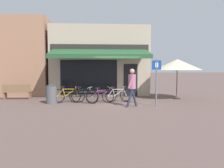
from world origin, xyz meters
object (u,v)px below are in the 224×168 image
object	(u,v)px
bicycle_black	(83,96)
parking_sign	(156,77)
bicycle_purple	(102,96)
litter_bin	(51,94)
bicycle_orange	(68,95)
cafe_parasol	(177,65)
pedestrian_adult	(132,84)
park_bench	(17,92)
bicycle_silver	(117,95)

from	to	relation	value
bicycle_black	parking_sign	xyz separation A→B (m)	(3.56, -1.25, 1.00)
bicycle_purple	litter_bin	size ratio (longest dim) A/B	1.66
bicycle_orange	cafe_parasol	size ratio (longest dim) A/B	0.64
pedestrian_adult	cafe_parasol	world-z (taller)	cafe_parasol
parking_sign	park_bench	size ratio (longest dim) A/B	1.41
bicycle_black	pedestrian_adult	size ratio (longest dim) A/B	0.90
bicycle_orange	bicycle_black	world-z (taller)	bicycle_orange
bicycle_purple	bicycle_silver	size ratio (longest dim) A/B	1.00
bicycle_purple	parking_sign	world-z (taller)	parking_sign
bicycle_silver	litter_bin	size ratio (longest dim) A/B	1.65
bicycle_black	bicycle_purple	xyz separation A→B (m)	(0.98, 0.03, -0.02)
bicycle_orange	litter_bin	bearing A→B (deg)	-174.61
bicycle_orange	bicycle_black	distance (m)	0.84
litter_bin	bicycle_black	bearing A→B (deg)	1.55
bicycle_orange	pedestrian_adult	xyz separation A→B (m)	(3.21, -1.39, 0.71)
bicycle_orange	parking_sign	xyz separation A→B (m)	(4.38, -1.39, 1.00)
bicycle_purple	cafe_parasol	world-z (taller)	cafe_parasol
parking_sign	bicycle_silver	bearing A→B (deg)	139.83
bicycle_orange	bicycle_purple	bearing A→B (deg)	-11.53
parking_sign	cafe_parasol	world-z (taller)	cafe_parasol
bicycle_black	park_bench	xyz separation A→B (m)	(-3.97, 1.61, 0.08)
bicycle_silver	cafe_parasol	bearing A→B (deg)	-5.21
litter_bin	park_bench	distance (m)	2.86
bicycle_orange	parking_sign	bearing A→B (deg)	-25.40
parking_sign	cafe_parasol	size ratio (longest dim) A/B	0.80
bicycle_orange	bicycle_silver	size ratio (longest dim) A/B	1.07
cafe_parasol	parking_sign	bearing A→B (deg)	-127.53
parking_sign	park_bench	bearing A→B (deg)	159.24
pedestrian_adult	park_bench	bearing A→B (deg)	-27.22
litter_bin	park_bench	bearing A→B (deg)	144.80
bicycle_silver	litter_bin	distance (m)	3.45
parking_sign	bicycle_black	bearing A→B (deg)	160.65
bicycle_purple	park_bench	xyz separation A→B (m)	(-4.95, 1.58, 0.10)
bicycle_orange	parking_sign	world-z (taller)	parking_sign
bicycle_orange	bicycle_silver	world-z (taller)	bicycle_orange
parking_sign	cafe_parasol	bearing A→B (deg)	52.47
bicycle_black	bicycle_silver	world-z (taller)	bicycle_black
bicycle_silver	bicycle_purple	bearing A→B (deg)	173.33
pedestrian_adult	parking_sign	xyz separation A→B (m)	(1.17, -0.00, 0.28)
bicycle_black	litter_bin	bearing A→B (deg)	-152.88
pedestrian_adult	park_bench	distance (m)	7.00
bicycle_silver	pedestrian_adult	size ratio (longest dim) A/B	0.93
cafe_parasol	park_bench	size ratio (longest dim) A/B	1.76
bicycle_orange	park_bench	world-z (taller)	bicycle_orange
parking_sign	bicycle_orange	bearing A→B (deg)	162.34
pedestrian_adult	litter_bin	bearing A→B (deg)	-19.71
bicycle_black	park_bench	distance (m)	4.29
bicycle_silver	litter_bin	xyz separation A→B (m)	(-3.44, -0.28, 0.13)
bicycle_purple	cafe_parasol	distance (m)	4.95
pedestrian_adult	litter_bin	distance (m)	4.24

